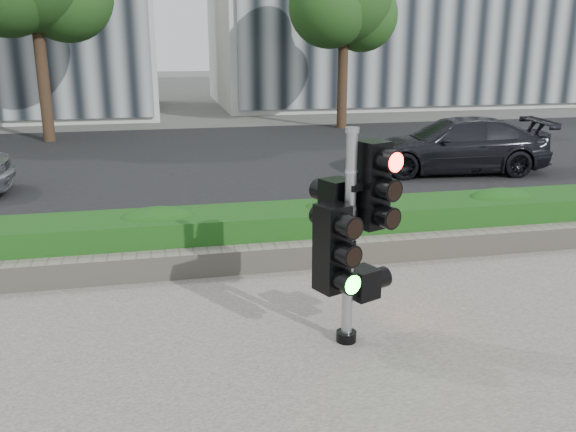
{
  "coord_description": "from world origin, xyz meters",
  "views": [
    {
      "loc": [
        -1.14,
        -5.99,
        3.12
      ],
      "look_at": [
        0.28,
        0.6,
        1.17
      ],
      "focal_mm": 38.0,
      "sensor_mm": 36.0,
      "label": 1
    }
  ],
  "objects": [
    {
      "name": "ground",
      "position": [
        0.0,
        0.0,
        0.0
      ],
      "size": [
        120.0,
        120.0,
        0.0
      ],
      "primitive_type": "plane",
      "color": "#51514C",
      "rests_on": "ground"
    },
    {
      "name": "road",
      "position": [
        0.0,
        10.0,
        0.01
      ],
      "size": [
        60.0,
        13.0,
        0.02
      ],
      "primitive_type": "cube",
      "color": "black",
      "rests_on": "ground"
    },
    {
      "name": "curb",
      "position": [
        0.0,
        3.15,
        0.06
      ],
      "size": [
        60.0,
        0.25,
        0.12
      ],
      "primitive_type": "cube",
      "color": "gray",
      "rests_on": "ground"
    },
    {
      "name": "stone_wall",
      "position": [
        0.0,
        1.9,
        0.2
      ],
      "size": [
        12.0,
        0.32,
        0.34
      ],
      "primitive_type": "cube",
      "color": "gray",
      "rests_on": "sidewalk"
    },
    {
      "name": "hedge",
      "position": [
        0.0,
        2.55,
        0.37
      ],
      "size": [
        12.0,
        1.0,
        0.68
      ],
      "primitive_type": "cube",
      "color": "#2D7122",
      "rests_on": "sidewalk"
    },
    {
      "name": "traffic_signal",
      "position": [
        0.73,
        -0.33,
        1.29
      ],
      "size": [
        0.83,
        0.74,
        2.28
      ],
      "rotation": [
        0.0,
        0.0,
        0.4
      ],
      "color": "black",
      "rests_on": "sidewalk"
    },
    {
      "name": "car_dark",
      "position": [
        5.86,
        7.45,
        0.67
      ],
      "size": [
        4.7,
        2.38,
        1.31
      ],
      "primitive_type": "imported",
      "rotation": [
        0.0,
        0.0,
        -1.7
      ],
      "color": "black",
      "rests_on": "road"
    }
  ]
}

